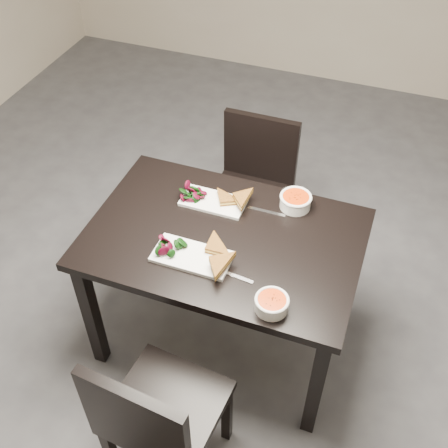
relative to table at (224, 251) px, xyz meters
The scene contains 14 objects.
ground 0.74m from the table, 92.12° to the left, with size 5.00×5.00×0.00m, color #47474C.
table is the anchor object (origin of this frame).
chair_near 0.77m from the table, 90.10° to the right, with size 0.46×0.46×0.85m.
chair_far 0.72m from the table, 96.48° to the left, with size 0.42×0.42×0.85m.
plate_near 0.22m from the table, 115.09° to the right, with size 0.33×0.16×0.02m, color white.
sandwich_near 0.21m from the table, 95.49° to the right, with size 0.16×0.12×0.05m, color #9A6420, non-canonical shape.
salad_near 0.28m from the table, 136.49° to the right, with size 0.10×0.09×0.05m, color black, non-canonical shape.
soup_bowl_near 0.46m from the table, 45.20° to the right, with size 0.13×0.13×0.06m.
cutlery_near 0.25m from the table, 60.82° to the right, with size 0.18×0.02×0.00m, color silver.
plate_far 0.24m from the table, 123.25° to the left, with size 0.30×0.15×0.01m, color white.
sandwich_far 0.22m from the table, 108.13° to the left, with size 0.15×0.11×0.05m, color #9A6420, non-canonical shape.
salad_far 0.32m from the table, 140.24° to the left, with size 0.09×0.08×0.04m, color black, non-canonical shape.
soup_bowl_far 0.40m from the table, 50.05° to the left, with size 0.15×0.15×0.07m.
cutlery_far 0.27m from the table, 58.48° to the left, with size 0.18×0.02×0.00m, color silver.
Camera 1 is at (0.60, -1.94, 2.46)m, focal length 44.23 mm.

